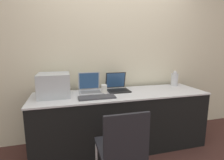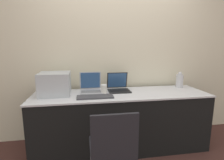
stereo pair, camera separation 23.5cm
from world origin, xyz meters
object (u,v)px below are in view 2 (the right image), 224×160
(chair, at_px, (112,147))
(laptop_right, at_px, (118,87))
(printer, at_px, (55,83))
(metal_pitcher, at_px, (180,80))
(laptop_left, at_px, (91,88))
(external_keyboard, at_px, (95,97))
(coffee_cup, at_px, (104,89))

(chair, bearing_deg, laptop_right, 75.31)
(printer, height_order, metal_pitcher, printer)
(printer, bearing_deg, laptop_right, 5.34)
(laptop_left, xyz_separation_m, external_keyboard, (0.04, -0.31, -0.05))
(laptop_left, height_order, metal_pitcher, laptop_left)
(laptop_right, height_order, external_keyboard, laptop_right)
(coffee_cup, distance_m, metal_pitcher, 1.22)
(printer, bearing_deg, laptop_left, 10.36)
(metal_pitcher, bearing_deg, chair, -140.60)
(metal_pitcher, height_order, chair, metal_pitcher)
(laptop_right, bearing_deg, chair, -104.69)
(printer, distance_m, laptop_right, 0.87)
(coffee_cup, bearing_deg, chair, -91.70)
(printer, relative_size, chair, 0.44)
(laptop_right, distance_m, external_keyboard, 0.47)
(printer, relative_size, laptop_left, 1.26)
(laptop_left, relative_size, metal_pitcher, 1.26)
(printer, distance_m, coffee_cup, 0.65)
(laptop_left, relative_size, coffee_cup, 2.57)
(external_keyboard, distance_m, chair, 0.72)
(laptop_left, relative_size, chair, 0.35)
(coffee_cup, height_order, chair, coffee_cup)
(laptop_left, height_order, laptop_right, laptop_left)
(external_keyboard, height_order, coffee_cup, coffee_cup)
(printer, bearing_deg, chair, -54.79)
(printer, xyz_separation_m, coffee_cup, (0.64, -0.03, -0.10))
(laptop_left, distance_m, metal_pitcher, 1.38)
(printer, height_order, external_keyboard, printer)
(external_keyboard, distance_m, coffee_cup, 0.24)
(laptop_right, relative_size, chair, 0.35)
(external_keyboard, distance_m, metal_pitcher, 1.39)
(coffee_cup, xyz_separation_m, metal_pitcher, (1.21, 0.18, 0.05))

